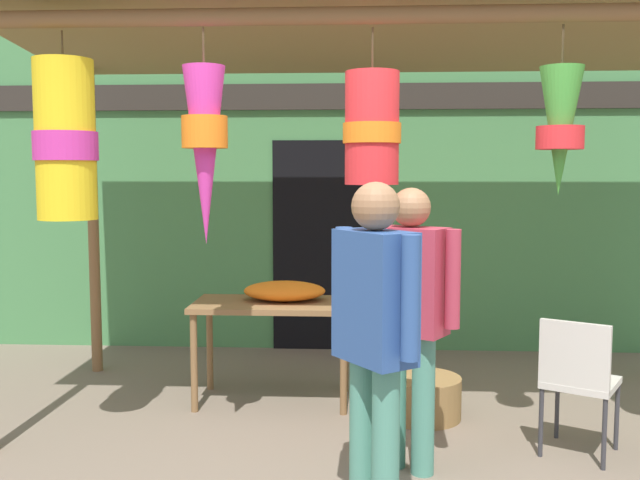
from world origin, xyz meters
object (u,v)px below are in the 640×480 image
(folding_chair, at_px, (578,375))
(customer_foreground, at_px, (375,327))
(wicker_basket_by_table, at_px, (422,397))
(vendor_in_orange, at_px, (410,306))
(flower_heap_on_table, at_px, (286,291))
(display_table, at_px, (273,314))

(folding_chair, xyz_separation_m, customer_foreground, (-1.22, -0.93, 0.48))
(wicker_basket_by_table, distance_m, customer_foreground, 1.83)
(vendor_in_orange, distance_m, customer_foreground, 0.73)
(flower_heap_on_table, xyz_separation_m, wicker_basket_by_table, (0.99, -0.37, -0.68))
(flower_heap_on_table, distance_m, vendor_in_orange, 1.51)
(flower_heap_on_table, bearing_deg, display_table, -144.98)
(wicker_basket_by_table, bearing_deg, folding_chair, -37.14)
(wicker_basket_by_table, bearing_deg, display_table, 164.40)
(flower_heap_on_table, relative_size, wicker_basket_by_table, 1.13)
(display_table, xyz_separation_m, folding_chair, (1.94, -0.95, -0.15))
(wicker_basket_by_table, height_order, vendor_in_orange, vendor_in_orange)
(flower_heap_on_table, height_order, wicker_basket_by_table, flower_heap_on_table)
(wicker_basket_by_table, bearing_deg, flower_heap_on_table, 159.58)
(display_table, xyz_separation_m, customer_foreground, (0.71, -1.88, 0.32))
(wicker_basket_by_table, bearing_deg, customer_foreground, -103.06)
(display_table, relative_size, flower_heap_on_table, 1.91)
(customer_foreground, bearing_deg, flower_heap_on_table, 107.58)
(flower_heap_on_table, bearing_deg, vendor_in_orange, -56.58)
(flower_heap_on_table, distance_m, customer_foreground, 2.05)
(display_table, bearing_deg, flower_heap_on_table, 35.02)
(folding_chair, bearing_deg, wicker_basket_by_table, 142.86)
(flower_heap_on_table, distance_m, wicker_basket_by_table, 1.25)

